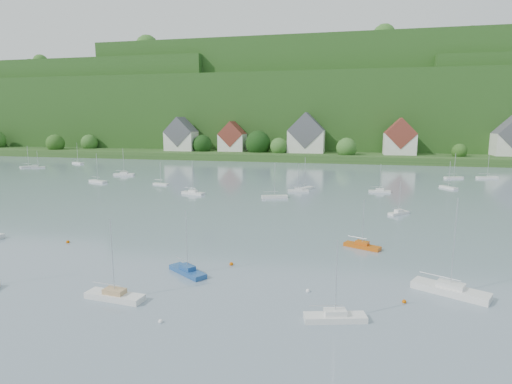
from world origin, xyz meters
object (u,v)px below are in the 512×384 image
near_sailboat_4 (450,289)px  near_sailboat_5 (362,245)px  near_sailboat_1 (188,270)px  near_sailboat_3 (335,316)px  near_sailboat_2 (115,295)px

near_sailboat_4 → near_sailboat_5: 16.55m
near_sailboat_4 → near_sailboat_1: bearing=-151.6°
near_sailboat_1 → near_sailboat_5: 25.02m
near_sailboat_1 → near_sailboat_3: size_ratio=1.01×
near_sailboat_4 → near_sailboat_2: bearing=-137.9°
near_sailboat_3 → near_sailboat_5: near_sailboat_3 is taller
near_sailboat_3 → near_sailboat_5: bearing=68.2°
near_sailboat_1 → near_sailboat_2: 9.37m
near_sailboat_5 → near_sailboat_2: bearing=-112.4°
near_sailboat_2 → near_sailboat_3: 21.77m
near_sailboat_3 → near_sailboat_4: bearing=22.3°
near_sailboat_4 → near_sailboat_5: bearing=148.2°
near_sailboat_2 → near_sailboat_4: size_ratio=0.82×
near_sailboat_1 → near_sailboat_2: (-4.46, -8.24, 0.02)m
near_sailboat_2 → near_sailboat_4: (33.17, 8.88, 0.06)m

